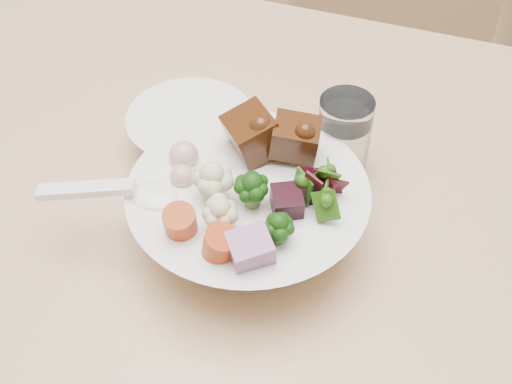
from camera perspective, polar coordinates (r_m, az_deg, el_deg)
dining_table at (r=0.80m, az=14.13°, el=-10.98°), size 1.63×0.95×0.75m
chair_far at (r=1.41m, az=10.64°, el=6.05°), size 0.43×0.43×0.77m
food_bowl at (r=0.73m, az=-0.44°, el=-1.43°), size 0.24×0.24×0.13m
soup_spoon at (r=0.71m, az=-9.55°, el=-0.27°), size 0.14×0.07×0.03m
water_glass at (r=0.80m, az=6.98°, el=4.10°), size 0.06×0.06×0.10m
side_bowl at (r=0.84m, az=-5.21°, el=4.75°), size 0.15×0.15×0.05m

